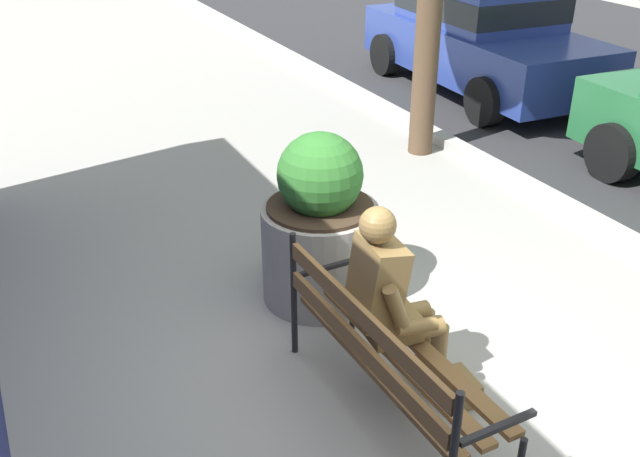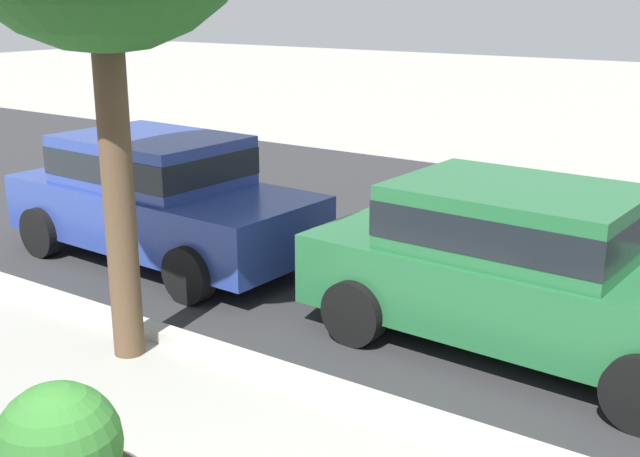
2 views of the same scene
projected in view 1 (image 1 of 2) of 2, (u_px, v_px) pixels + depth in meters
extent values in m
plane|color=#9E9B93|center=(399.00, 393.00, 4.70)|extent=(80.00, 80.00, 0.00)
cube|color=brown|center=(373.00, 366.00, 4.24)|extent=(1.70, 0.16, 0.04)
cube|color=brown|center=(398.00, 357.00, 4.32)|extent=(1.70, 0.16, 0.04)
cube|color=brown|center=(423.00, 349.00, 4.39)|extent=(1.70, 0.16, 0.04)
cube|color=brown|center=(360.00, 347.00, 4.12)|extent=(1.70, 0.08, 0.11)
cube|color=brown|center=(362.00, 316.00, 4.02)|extent=(1.70, 0.08, 0.11)
cylinder|color=black|center=(353.00, 307.00, 5.19)|extent=(0.04, 0.04, 0.45)
cylinder|color=black|center=(294.00, 295.00, 4.88)|extent=(0.04, 0.04, 0.95)
cube|color=black|center=(329.00, 267.00, 4.93)|extent=(0.05, 0.48, 0.03)
cube|color=black|center=(498.00, 427.00, 3.55)|extent=(0.05, 0.48, 0.03)
cube|color=olive|center=(389.00, 322.00, 4.45)|extent=(0.37, 0.35, 0.16)
cube|color=olive|center=(377.00, 281.00, 4.27)|extent=(0.38, 0.32, 0.55)
sphere|color=olive|center=(378.00, 225.00, 4.09)|extent=(0.22, 0.22, 0.22)
cylinder|color=olive|center=(364.00, 270.00, 4.48)|extent=(0.11, 0.19, 0.29)
cylinder|color=olive|center=(383.00, 288.00, 4.62)|extent=(0.10, 0.27, 0.10)
cylinder|color=olive|center=(396.00, 307.00, 4.12)|extent=(0.11, 0.19, 0.29)
cylinder|color=olive|center=(417.00, 327.00, 4.24)|extent=(0.10, 0.27, 0.10)
cylinder|color=olive|center=(402.00, 315.00, 4.59)|extent=(0.16, 0.37, 0.14)
cylinder|color=olive|center=(424.00, 343.00, 4.78)|extent=(0.11, 0.11, 0.50)
cube|color=olive|center=(430.00, 366.00, 4.90)|extent=(0.13, 0.25, 0.07)
cylinder|color=olive|center=(416.00, 330.00, 4.44)|extent=(0.16, 0.37, 0.14)
cylinder|color=olive|center=(438.00, 358.00, 4.63)|extent=(0.11, 0.11, 0.50)
cube|color=olive|center=(443.00, 382.00, 4.75)|extent=(0.13, 0.25, 0.07)
cube|color=olive|center=(459.00, 387.00, 4.63)|extent=(0.29, 0.20, 0.16)
cylinder|color=gray|center=(320.00, 253.00, 5.58)|extent=(0.91, 0.91, 0.77)
cylinder|color=#38281C|center=(320.00, 207.00, 5.39)|extent=(0.82, 0.82, 0.03)
sphere|color=#2D6B28|center=(320.00, 175.00, 5.27)|extent=(0.65, 0.65, 0.65)
cylinder|color=brown|center=(429.00, 16.00, 7.79)|extent=(0.28, 0.28, 3.16)
cube|color=navy|center=(481.00, 50.00, 10.45)|extent=(4.17, 1.87, 0.70)
cube|color=navy|center=(480.00, 2.00, 10.27)|extent=(2.20, 1.65, 0.60)
cube|color=black|center=(480.00, 2.00, 10.27)|extent=(2.21, 1.67, 0.33)
cylinder|color=black|center=(587.00, 86.00, 9.81)|extent=(0.65, 0.25, 0.64)
cylinder|color=black|center=(485.00, 102.00, 9.20)|extent=(0.65, 0.25, 0.64)
cylinder|color=black|center=(475.00, 44.00, 11.97)|extent=(0.65, 0.25, 0.64)
cylinder|color=black|center=(385.00, 55.00, 11.36)|extent=(0.65, 0.25, 0.64)
cylinder|color=black|center=(613.00, 152.00, 7.63)|extent=(0.65, 0.25, 0.64)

